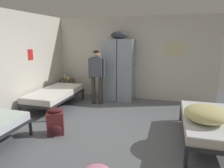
% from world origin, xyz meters
% --- Properties ---
extents(ground_plane, '(8.13, 8.13, 0.00)m').
position_xyz_m(ground_plane, '(0.00, 0.00, 0.00)').
color(ground_plane, slate).
extents(room_backdrop, '(4.94, 5.14, 2.51)m').
position_xyz_m(room_backdrop, '(-1.23, 1.27, 1.26)').
color(room_backdrop, beige).
rests_on(room_backdrop, ground_plane).
extents(locker_bank, '(0.90, 0.55, 2.07)m').
position_xyz_m(locker_bank, '(-0.36, 2.26, 0.97)').
color(locker_bank, '#8C99A3').
rests_on(locker_bank, ground_plane).
extents(shelf_unit, '(0.38, 0.30, 0.57)m').
position_xyz_m(shelf_unit, '(-2.11, 2.22, 0.35)').
color(shelf_unit, brown).
rests_on(shelf_unit, ground_plane).
extents(bed_left_rear, '(0.90, 1.90, 0.49)m').
position_xyz_m(bed_left_rear, '(-1.86, 1.07, 0.38)').
color(bed_left_rear, '#28282D').
rests_on(bed_left_rear, ground_plane).
extents(bed_right, '(0.90, 1.90, 0.49)m').
position_xyz_m(bed_right, '(1.86, 0.11, 0.38)').
color(bed_right, '#28282D').
rests_on(bed_right, ground_plane).
extents(bedding_heap, '(0.72, 0.76, 0.28)m').
position_xyz_m(bedding_heap, '(1.77, -0.13, 0.63)').
color(bedding_heap, '#D1C67F').
rests_on(bedding_heap, bed_right).
extents(person_traveler, '(0.49, 0.21, 1.55)m').
position_xyz_m(person_traveler, '(-0.86, 1.68, 0.93)').
color(person_traveler, '#3D3833').
rests_on(person_traveler, ground_plane).
extents(water_bottle, '(0.06, 0.06, 0.20)m').
position_xyz_m(water_bottle, '(-2.19, 2.24, 0.66)').
color(water_bottle, silver).
rests_on(water_bottle, shelf_unit).
extents(lotion_bottle, '(0.06, 0.06, 0.13)m').
position_xyz_m(lotion_bottle, '(-2.04, 2.18, 0.63)').
color(lotion_bottle, beige).
rests_on(lotion_bottle, shelf_unit).
extents(backpack_maroon, '(0.39, 0.41, 0.55)m').
position_xyz_m(backpack_maroon, '(-0.98, -0.39, 0.26)').
color(backpack_maroon, maroon).
rests_on(backpack_maroon, ground_plane).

